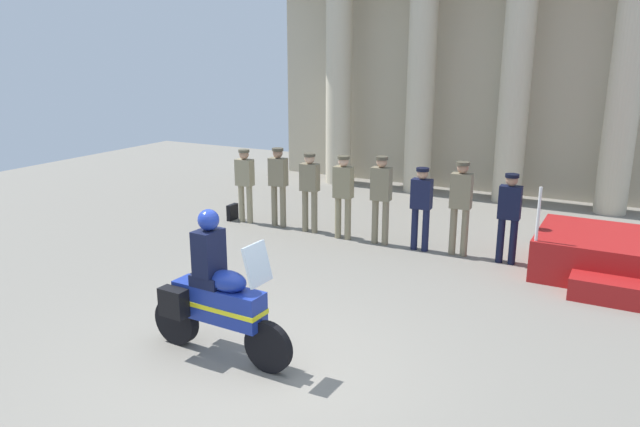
# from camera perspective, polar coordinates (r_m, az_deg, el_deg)

# --- Properties ---
(ground_plane) EXTENTS (28.00, 28.00, 0.00)m
(ground_plane) POSITION_cam_1_polar(r_m,az_deg,el_deg) (7.56, -6.38, -14.37)
(ground_plane) COLOR gray
(colonnade_backdrop) EXTENTS (11.50, 1.57, 6.46)m
(colonnade_backdrop) POSITION_cam_1_polar(r_m,az_deg,el_deg) (16.44, 14.32, 14.05)
(colonnade_backdrop) COLOR #B6AB91
(colonnade_backdrop) RESTS_ON ground_plane
(reviewing_stand) EXTENTS (3.03, 2.45, 1.61)m
(reviewing_stand) POSITION_cam_1_polar(r_m,az_deg,el_deg) (11.27, 27.43, -4.00)
(reviewing_stand) COLOR #A51919
(reviewing_stand) RESTS_ON ground_plane
(officer_in_row_0) EXTENTS (0.39, 0.24, 1.64)m
(officer_in_row_0) POSITION_cam_1_polar(r_m,az_deg,el_deg) (13.35, -7.12, 3.18)
(officer_in_row_0) COLOR gray
(officer_in_row_0) RESTS_ON ground_plane
(officer_in_row_1) EXTENTS (0.39, 0.24, 1.72)m
(officer_in_row_1) POSITION_cam_1_polar(r_m,az_deg,el_deg) (12.96, -3.97, 3.12)
(officer_in_row_1) COLOR #7A7056
(officer_in_row_1) RESTS_ON ground_plane
(officer_in_row_2) EXTENTS (0.39, 0.24, 1.68)m
(officer_in_row_2) POSITION_cam_1_polar(r_m,az_deg,el_deg) (12.52, -0.98, 2.61)
(officer_in_row_2) COLOR #7A7056
(officer_in_row_2) RESTS_ON ground_plane
(officer_in_row_3) EXTENTS (0.39, 0.24, 1.71)m
(officer_in_row_3) POSITION_cam_1_polar(r_m,az_deg,el_deg) (12.07, 2.21, 2.19)
(officer_in_row_3) COLOR #847A5B
(officer_in_row_3) RESTS_ON ground_plane
(officer_in_row_4) EXTENTS (0.39, 0.24, 1.76)m
(officer_in_row_4) POSITION_cam_1_polar(r_m,az_deg,el_deg) (11.76, 5.79, 1.94)
(officer_in_row_4) COLOR #7A7056
(officer_in_row_4) RESTS_ON ground_plane
(officer_in_row_5) EXTENTS (0.39, 0.24, 1.61)m
(officer_in_row_5) POSITION_cam_1_polar(r_m,az_deg,el_deg) (11.52, 9.55, 1.06)
(officer_in_row_5) COLOR #141938
(officer_in_row_5) RESTS_ON ground_plane
(officer_in_row_6) EXTENTS (0.39, 0.24, 1.77)m
(officer_in_row_6) POSITION_cam_1_polar(r_m,az_deg,el_deg) (11.34, 13.16, 1.17)
(officer_in_row_6) COLOR #7A7056
(officer_in_row_6) RESTS_ON ground_plane
(officer_in_row_7) EXTENTS (0.39, 0.24, 1.64)m
(officer_in_row_7) POSITION_cam_1_polar(r_m,az_deg,el_deg) (11.16, 17.46, 0.19)
(officer_in_row_7) COLOR black
(officer_in_row_7) RESTS_ON ground_plane
(motorcycle_with_rider) EXTENTS (2.09, 0.71, 1.90)m
(motorcycle_with_rider) POSITION_cam_1_polar(r_m,az_deg,el_deg) (7.58, -9.98, -7.74)
(motorcycle_with_rider) COLOR black
(motorcycle_with_rider) RESTS_ON ground_plane
(briefcase_on_ground) EXTENTS (0.10, 0.32, 0.36)m
(briefcase_on_ground) POSITION_cam_1_polar(r_m,az_deg,el_deg) (13.77, -8.28, 0.13)
(briefcase_on_ground) COLOR black
(briefcase_on_ground) RESTS_ON ground_plane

